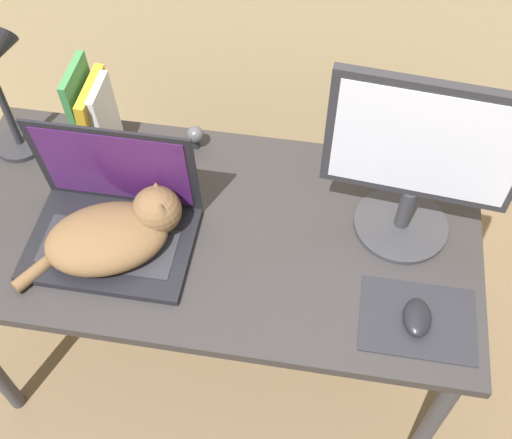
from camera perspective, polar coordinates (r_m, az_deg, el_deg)
desk at (r=1.64m, az=-3.89°, el=-2.29°), size 1.31×0.65×0.71m
laptop at (r=1.55m, az=-12.66°, el=-0.09°), size 0.39×0.27×0.29m
cat at (r=1.52m, az=-12.27°, el=-1.14°), size 0.36×0.30×0.14m
external_monitor at (r=1.43m, az=14.40°, el=5.12°), size 0.42×0.23×0.46m
mousepad at (r=1.48m, az=14.18°, el=-8.60°), size 0.26×0.19×0.00m
computer_mouse at (r=1.46m, az=14.13°, el=-8.45°), size 0.06×0.10×0.03m
book_row at (r=1.72m, az=-14.21°, el=9.03°), size 0.08×0.17×0.26m
webcam at (r=1.72m, az=-5.43°, el=7.45°), size 0.04×0.04×0.07m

